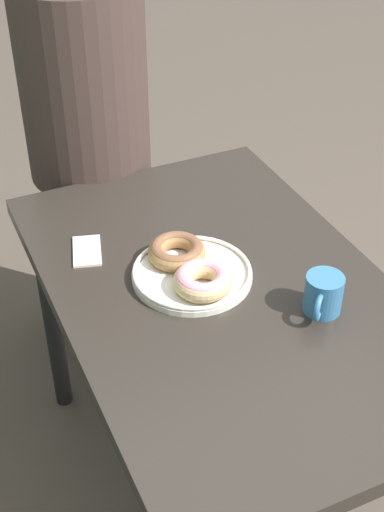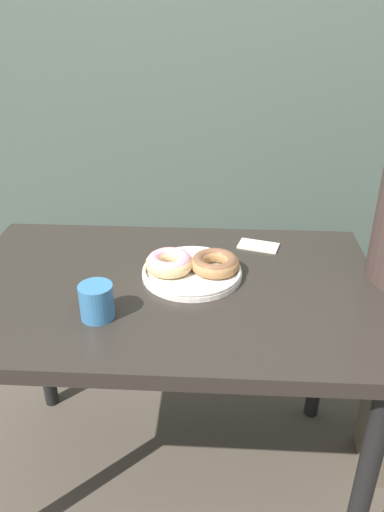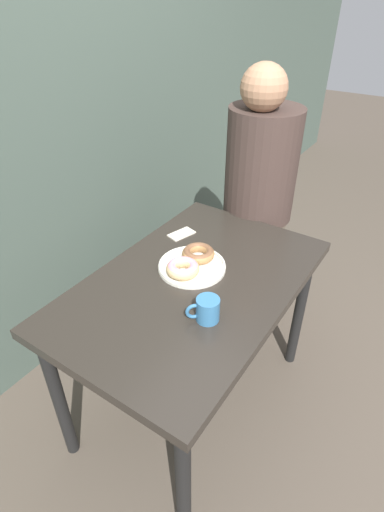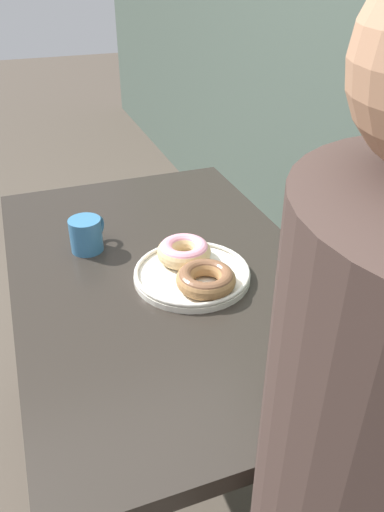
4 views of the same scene
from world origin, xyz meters
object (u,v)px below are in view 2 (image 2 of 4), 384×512
(dining_table, at_px, (169,311))
(napkin, at_px, (258,246))
(donut_plate, at_px, (191,266))
(coffee_mug, at_px, (96,301))

(dining_table, xyz_separation_m, napkin, (0.25, 0.23, 0.09))
(donut_plate, height_order, coffee_mug, coffee_mug)
(dining_table, distance_m, coffee_mug, 0.25)
(dining_table, bearing_deg, coffee_mug, -134.39)
(dining_table, relative_size, napkin, 8.50)
(donut_plate, distance_m, napkin, 0.26)
(dining_table, height_order, coffee_mug, coffee_mug)
(coffee_mug, bearing_deg, donut_plate, 44.21)
(coffee_mug, height_order, napkin, coffee_mug)
(dining_table, bearing_deg, napkin, 42.66)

